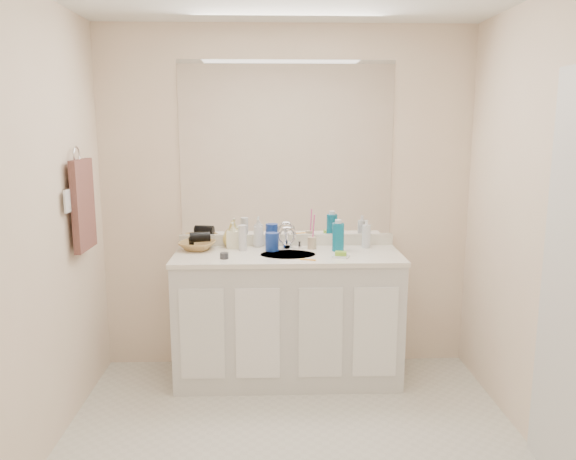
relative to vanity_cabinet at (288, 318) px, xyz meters
The scene contains 28 objects.
wall_back 0.82m from the vanity_cabinet, 90.00° to the left, with size 2.60×0.02×2.40m, color #FAE1C3.
wall_front 2.45m from the vanity_cabinet, 90.00° to the right, with size 2.60×0.02×2.40m, color #FAE1C3.
wall_left 1.83m from the vanity_cabinet, 141.75° to the right, with size 0.02×2.60×2.40m, color #FAE1C3.
wall_right 1.83m from the vanity_cabinet, 38.25° to the right, with size 0.02×2.60×2.40m, color #FAE1C3.
vanity_cabinet is the anchor object (origin of this frame).
countertop 0.44m from the vanity_cabinet, ahead, with size 1.52×0.57×0.03m, color white.
backsplash 0.56m from the vanity_cabinet, 90.00° to the left, with size 1.52×0.03×0.08m, color silver.
sink_basin 0.44m from the vanity_cabinet, 90.00° to the right, with size 0.37×0.37×0.02m, color beige.
faucet 0.53m from the vanity_cabinet, 90.00° to the left, with size 0.02×0.02×0.11m, color silver.
mirror 1.17m from the vanity_cabinet, 90.00° to the left, with size 1.48×0.01×1.20m, color white.
blue_mug 0.54m from the vanity_cabinet, 139.08° to the left, with size 0.09×0.09×0.12m, color navy.
tan_cup 0.54m from the vanity_cabinet, 39.37° to the left, with size 0.06×0.06×0.08m, color #CBB38F.
toothbrush 0.65m from the vanity_cabinet, 37.80° to the left, with size 0.01×0.01×0.18m, color #F9419E.
mouthwash_bottle 0.65m from the vanity_cabinet, 11.60° to the left, with size 0.08×0.08×0.19m, color #0B6686.
clear_pump_bottle 0.79m from the vanity_cabinet, 16.83° to the left, with size 0.06×0.06×0.16m, color silver.
soap_dish 0.59m from the vanity_cabinet, 18.74° to the right, with size 0.10×0.08×0.01m, color white.
green_soap 0.60m from the vanity_cabinet, 18.74° to the right, with size 0.07×0.05×0.03m, color #83BE2E.
orange_comb 0.51m from the vanity_cabinet, 56.21° to the right, with size 0.11×0.02×0.00m, color orange.
dark_jar 0.64m from the vanity_cabinet, 162.30° to the right, with size 0.06×0.06×0.04m, color #2C2D32.
extra_white_bottle 0.63m from the vanity_cabinet, 160.71° to the left, with size 0.05×0.05×0.18m, color silver.
soap_bottle_white 0.63m from the vanity_cabinet, 131.73° to the left, with size 0.08×0.08×0.20m, color silver.
soap_bottle_cream 0.69m from the vanity_cabinet, 153.54° to the left, with size 0.08×0.08×0.18m, color #EFEDC3.
soap_bottle_yellow 0.70m from the vanity_cabinet, 150.44° to the left, with size 0.13×0.13×0.17m, color #E8C85A.
wicker_basket 0.80m from the vanity_cabinet, 167.71° to the left, with size 0.24×0.24×0.06m, color olive.
hair_dryer 0.82m from the vanity_cabinet, 167.31° to the left, with size 0.07×0.07×0.14m, color black.
towel_ring 1.71m from the vanity_cabinet, 168.86° to the right, with size 0.11×0.11×0.01m, color silver.
hand_towel 1.52m from the vanity_cabinet, 168.69° to the right, with size 0.04×0.32×0.55m, color #4C2C28.
switch_plate 1.61m from the vanity_cabinet, 160.52° to the right, with size 0.01×0.09×0.13m, color white.
Camera 1 is at (-0.12, -2.63, 1.73)m, focal length 35.00 mm.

